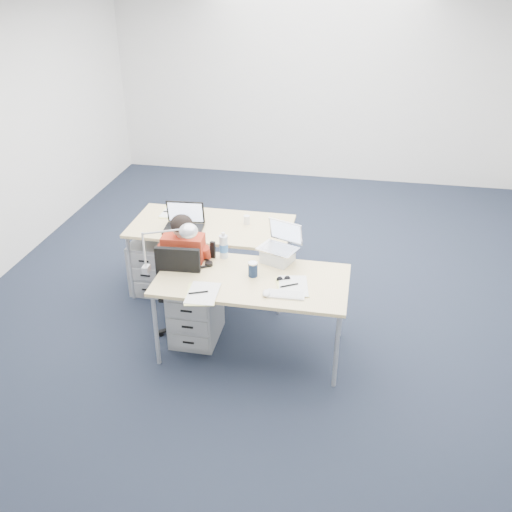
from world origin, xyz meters
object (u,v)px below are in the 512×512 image
at_px(sunglasses, 283,279).
at_px(desk_lamp, 161,247).
at_px(drawer_pedestal_far, 154,264).
at_px(wireless_keyboard, 286,294).
at_px(office_chair, 186,305).
at_px(computer_mouse, 266,293).
at_px(can_koozie, 253,269).
at_px(book_stack, 188,248).
at_px(cordless_phone, 213,250).
at_px(silver_laptop, 278,244).
at_px(headphones, 201,262).
at_px(dark_laptop, 183,217).
at_px(desk_far, 211,229).
at_px(far_cup, 247,220).
at_px(drawer_pedestal_near, 196,311).
at_px(bear_figurine, 169,260).
at_px(water_bottle, 224,245).
at_px(seated_person, 189,267).
at_px(desk_near, 252,283).

distance_m(sunglasses, desk_lamp, 1.04).
distance_m(drawer_pedestal_far, sunglasses, 1.75).
relative_size(wireless_keyboard, desk_lamp, 0.59).
bearing_deg(office_chair, computer_mouse, -30.63).
relative_size(drawer_pedestal_far, wireless_keyboard, 1.83).
bearing_deg(can_koozie, sunglasses, -6.14).
bearing_deg(book_stack, cordless_phone, -13.41).
bearing_deg(office_chair, silver_laptop, 6.44).
height_order(silver_laptop, book_stack, silver_laptop).
relative_size(drawer_pedestal_far, computer_mouse, 5.41).
height_order(silver_laptop, sunglasses, silver_laptop).
bearing_deg(headphones, desk_lamp, -129.35).
xyz_separation_m(computer_mouse, sunglasses, (0.10, 0.25, -0.00)).
distance_m(desk_lamp, dark_laptop, 0.87).
bearing_deg(office_chair, desk_far, 82.15).
bearing_deg(far_cup, desk_lamp, -113.86).
xyz_separation_m(drawer_pedestal_near, bear_figurine, (-0.19, -0.06, 0.54)).
bearing_deg(far_cup, water_bottle, -94.59).
relative_size(seated_person, dark_laptop, 3.08).
distance_m(desk_near, desk_far, 1.13).
height_order(office_chair, silver_laptop, silver_laptop).
bearing_deg(drawer_pedestal_near, bear_figurine, -162.44).
height_order(drawer_pedestal_far, book_stack, book_stack).
xyz_separation_m(office_chair, book_stack, (-0.00, 0.17, 0.51)).
xyz_separation_m(cordless_phone, far_cup, (0.15, 0.75, -0.03)).
bearing_deg(computer_mouse, dark_laptop, 127.46).
bearing_deg(seated_person, dark_laptop, 109.01).
distance_m(computer_mouse, headphones, 0.75).
xyz_separation_m(water_bottle, cordless_phone, (-0.09, -0.02, -0.04)).
relative_size(office_chair, seated_person, 0.82).
relative_size(seated_person, bear_figurine, 6.84).
relative_size(water_bottle, sunglasses, 2.05).
distance_m(bear_figurine, dark_laptop, 0.77).
height_order(can_koozie, sunglasses, can_koozie).
relative_size(can_koozie, far_cup, 1.45).
xyz_separation_m(computer_mouse, cordless_phone, (-0.57, 0.52, 0.06)).
xyz_separation_m(silver_laptop, desk_lamp, (-0.91, -0.40, 0.08)).
xyz_separation_m(drawer_pedestal_far, bear_figurine, (0.48, -0.82, 0.54)).
bearing_deg(silver_laptop, bear_figurine, -139.69).
xyz_separation_m(computer_mouse, can_koozie, (-0.16, 0.28, 0.05)).
bearing_deg(headphones, computer_mouse, -20.46).
distance_m(headphones, far_cup, 0.91).
bearing_deg(headphones, bear_figurine, -141.25).
height_order(seated_person, bear_figurine, seated_person).
bearing_deg(seated_person, desk_far, 81.56).
xyz_separation_m(drawer_pedestal_near, cordless_phone, (0.12, 0.20, 0.53)).
bearing_deg(dark_laptop, can_koozie, -46.23).
height_order(drawer_pedestal_far, headphones, headphones).
bearing_deg(seated_person, desk_lamp, -104.69).
bearing_deg(dark_laptop, silver_laptop, -29.20).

